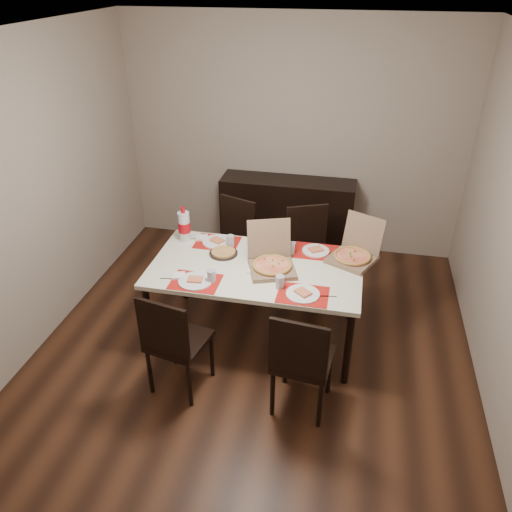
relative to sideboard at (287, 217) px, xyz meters
name	(u,v)px	position (x,y,z in m)	size (l,w,h in m)	color
ground	(255,347)	(0.00, -1.78, -0.46)	(3.80, 4.00, 0.02)	#3E2113
room_walls	(266,145)	(0.00, -1.35, 1.28)	(3.84, 4.02, 2.62)	gray
sideboard	(287,217)	(0.00, 0.00, 0.00)	(1.50, 0.40, 0.90)	black
dining_table	(256,273)	(-0.02, -1.62, 0.23)	(1.80, 1.00, 0.75)	#EDE4C7
chair_near_left	(174,340)	(-0.49, -2.42, 0.06)	(0.50, 0.50, 0.93)	black
chair_near_right	(301,360)	(0.49, -2.43, 0.06)	(0.46, 0.46, 0.93)	black
chair_far_left	(232,239)	(-0.45, -0.78, 0.06)	(0.54, 0.54, 0.93)	black
chair_far_right	(309,248)	(0.35, -0.80, 0.06)	(0.55, 0.55, 0.93)	black
setting_near_left	(197,279)	(-0.44, -1.95, 0.32)	(0.50, 0.30, 0.11)	red
setting_near_right	(297,291)	(0.38, -1.95, 0.32)	(0.49, 0.30, 0.11)	red
setting_far_left	(219,241)	(-0.44, -1.29, 0.32)	(0.50, 0.30, 0.11)	red
setting_far_right	(309,250)	(0.39, -1.29, 0.32)	(0.49, 0.30, 0.11)	red
napkin_loose	(256,271)	(-0.01, -1.71, 0.31)	(0.12, 0.11, 0.02)	white
pizza_box_center	(271,262)	(0.11, -1.63, 0.36)	(0.49, 0.51, 0.37)	brown
pizza_box_right	(354,254)	(0.79, -1.33, 0.36)	(0.50, 0.52, 0.36)	brown
faina_plate	(223,253)	(-0.35, -1.48, 0.31)	(0.26, 0.26, 0.03)	black
dip_bowl	(280,253)	(0.15, -1.39, 0.32)	(0.13, 0.13, 0.03)	white
soda_bottle	(184,226)	(-0.77, -1.30, 0.44)	(0.11, 0.11, 0.34)	silver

